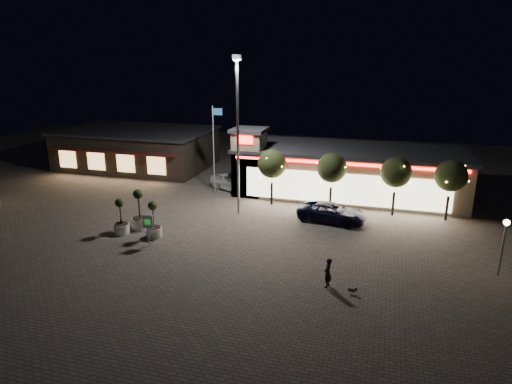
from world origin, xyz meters
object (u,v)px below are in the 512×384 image
(planter_left, at_px, (140,217))
(valet_sign, at_px, (148,224))
(white_sedan, at_px, (232,182))
(pickup_truck, at_px, (332,213))
(planter_mid, at_px, (121,223))
(pedestrian, at_px, (328,273))

(planter_left, xyz_separation_m, valet_sign, (2.11, -2.55, 0.57))
(white_sedan, height_order, valet_sign, valet_sign)
(pickup_truck, distance_m, white_sedan, 11.64)
(valet_sign, bearing_deg, white_sedan, 84.99)
(planter_mid, height_order, valet_sign, planter_mid)
(pickup_truck, xyz_separation_m, valet_sign, (-11.30, -8.01, 0.79))
(pickup_truck, height_order, white_sedan, white_sedan)
(valet_sign, bearing_deg, planter_mid, 155.06)
(pedestrian, relative_size, planter_left, 0.56)
(valet_sign, bearing_deg, planter_left, 129.64)
(pedestrian, xyz_separation_m, planter_mid, (-15.28, 3.73, -0.04))
(pickup_truck, height_order, pedestrian, pedestrian)
(planter_left, bearing_deg, white_sedan, 73.56)
(planter_left, distance_m, planter_mid, 1.45)
(pickup_truck, height_order, planter_mid, planter_mid)
(white_sedan, distance_m, planter_mid, 13.11)
(pedestrian, distance_m, planter_mid, 15.73)
(pickup_truck, xyz_separation_m, planter_mid, (-14.23, -6.65, 0.09))
(pedestrian, relative_size, valet_sign, 0.79)
(planter_left, bearing_deg, pedestrian, -18.76)
(pickup_truck, xyz_separation_m, pedestrian, (1.05, -10.38, 0.13))
(white_sedan, distance_m, valet_sign, 13.87)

